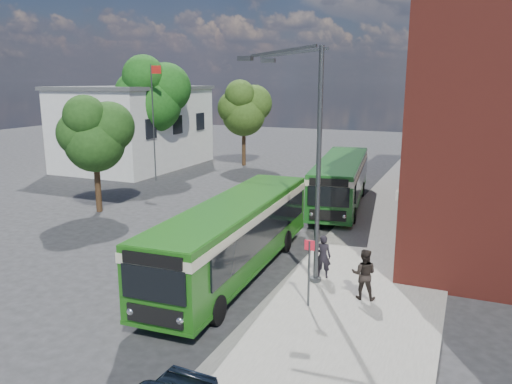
% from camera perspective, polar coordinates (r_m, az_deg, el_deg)
% --- Properties ---
extents(ground, '(120.00, 120.00, 0.00)m').
position_cam_1_polar(ground, '(23.50, -4.09, -6.76)').
color(ground, '#272729').
rests_on(ground, ground).
extents(pavement, '(6.00, 48.00, 0.15)m').
position_cam_1_polar(pavement, '(28.88, 15.97, -3.37)').
color(pavement, gray).
rests_on(pavement, ground).
extents(kerb_line, '(0.12, 48.00, 0.01)m').
position_cam_1_polar(kerb_line, '(29.40, 10.07, -2.93)').
color(kerb_line, beige).
rests_on(kerb_line, ground).
extents(white_building, '(9.40, 13.40, 7.30)m').
position_cam_1_polar(white_building, '(47.26, -13.64, 7.26)').
color(white_building, silver).
rests_on(white_building, ground).
extents(flagpole, '(0.95, 0.10, 9.00)m').
position_cam_1_polar(flagpole, '(39.88, -11.61, 8.27)').
color(flagpole, '#3C3F41').
rests_on(flagpole, ground).
extents(street_lamp, '(2.96, 2.38, 9.00)m').
position_cam_1_polar(street_lamp, '(18.70, 6.10, 3.33)').
color(street_lamp, '#3C3F41').
rests_on(street_lamp, ground).
extents(bus_stop_sign, '(0.35, 0.08, 2.52)m').
position_cam_1_polar(bus_stop_sign, '(17.31, 6.08, -8.71)').
color(bus_stop_sign, '#3C3F41').
rests_on(bus_stop_sign, ground).
extents(bus_front, '(3.18, 12.49, 3.02)m').
position_cam_1_polar(bus_front, '(20.30, -2.47, -4.44)').
color(bus_front, '#1C5B13').
rests_on(bus_front, ground).
extents(bus_rear, '(4.16, 12.21, 3.02)m').
position_cam_1_polar(bus_rear, '(31.72, 9.65, 1.62)').
color(bus_rear, '#1A571D').
rests_on(bus_rear, ground).
extents(pedestrian_a, '(0.69, 0.51, 1.74)m').
position_cam_1_polar(pedestrian_a, '(19.98, 7.66, -7.29)').
color(pedestrian_a, black).
rests_on(pedestrian_a, pavement).
extents(pedestrian_b, '(0.96, 0.79, 1.85)m').
position_cam_1_polar(pedestrian_b, '(18.34, 12.22, -9.15)').
color(pedestrian_b, black).
rests_on(pedestrian_b, pavement).
extents(tree_left, '(4.16, 3.95, 7.02)m').
position_cam_1_polar(tree_left, '(30.96, -17.99, 6.40)').
color(tree_left, '#342113').
rests_on(tree_left, ground).
extents(tree_mid, '(5.83, 5.55, 9.85)m').
position_cam_1_polar(tree_mid, '(43.10, -11.84, 10.89)').
color(tree_mid, '#342113').
rests_on(tree_mid, ground).
extents(tree_right, '(4.67, 4.44, 7.89)m').
position_cam_1_polar(tree_right, '(46.31, -1.38, 9.60)').
color(tree_right, '#342113').
rests_on(tree_right, ground).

